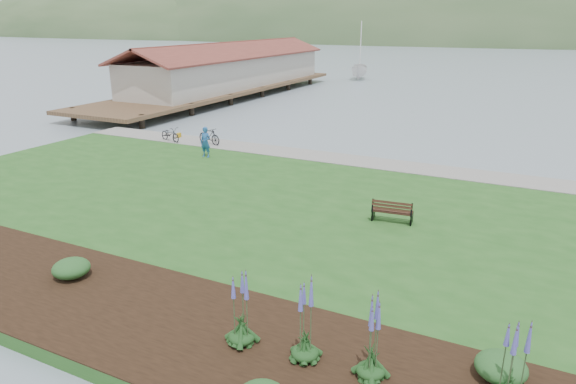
{
  "coord_description": "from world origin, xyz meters",
  "views": [
    {
      "loc": [
        9.62,
        -18.42,
        7.57
      ],
      "look_at": [
        1.31,
        -1.77,
        1.3
      ],
      "focal_mm": 32.0,
      "sensor_mm": 36.0,
      "label": 1
    }
  ],
  "objects_px": {
    "bicycle_a": "(170,134)",
    "sailboat": "(359,80)",
    "park_bench": "(392,211)",
    "person": "(205,139)"
  },
  "relations": [
    {
      "from": "park_bench",
      "to": "bicycle_a",
      "type": "distance_m",
      "value": 17.43
    },
    {
      "from": "park_bench",
      "to": "sailboat",
      "type": "distance_m",
      "value": 51.76
    },
    {
      "from": "bicycle_a",
      "to": "sailboat",
      "type": "height_order",
      "value": "sailboat"
    },
    {
      "from": "person",
      "to": "sailboat",
      "type": "distance_m",
      "value": 44.14
    },
    {
      "from": "bicycle_a",
      "to": "sailboat",
      "type": "bearing_deg",
      "value": 18.28
    },
    {
      "from": "park_bench",
      "to": "sailboat",
      "type": "xyz_separation_m",
      "value": [
        -17.98,
        48.53,
        -0.85
      ]
    },
    {
      "from": "person",
      "to": "park_bench",
      "type": "bearing_deg",
      "value": -23.58
    },
    {
      "from": "park_bench",
      "to": "bicycle_a",
      "type": "height_order",
      "value": "park_bench"
    },
    {
      "from": "person",
      "to": "bicycle_a",
      "type": "distance_m",
      "value": 4.75
    },
    {
      "from": "person",
      "to": "bicycle_a",
      "type": "bearing_deg",
      "value": 151.55
    }
  ]
}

